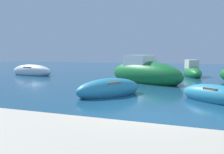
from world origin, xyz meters
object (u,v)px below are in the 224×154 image
moored_boat_2 (144,73)px  moored_boat_5 (32,71)px  moored_boat_0 (192,71)px  moored_boat_1 (215,96)px  moored_boat_6 (109,89)px

moored_boat_2 → moored_boat_5: 11.07m
moored_boat_0 → moored_boat_1: (0.89, -10.90, -0.17)m
moored_boat_0 → moored_boat_6: 11.71m
moored_boat_5 → moored_boat_6: 12.72m
moored_boat_2 → moored_boat_6: 5.87m
moored_boat_2 → moored_boat_6: (-0.55, -5.83, -0.31)m
moored_boat_1 → moored_boat_2: size_ratio=0.48×
moored_boat_2 → moored_boat_1: bearing=-22.4°
moored_boat_5 → moored_boat_6: size_ratio=1.35×
moored_boat_5 → moored_boat_0: bearing=-157.6°
moored_boat_0 → moored_boat_2: 6.18m
moored_boat_6 → moored_boat_5: bearing=92.7°
moored_boat_5 → moored_boat_6: bearing=152.5°
moored_boat_0 → moored_boat_2: (-3.29, -5.23, 0.17)m
moored_boat_1 → moored_boat_5: 16.74m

